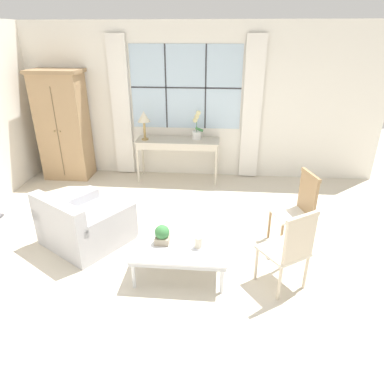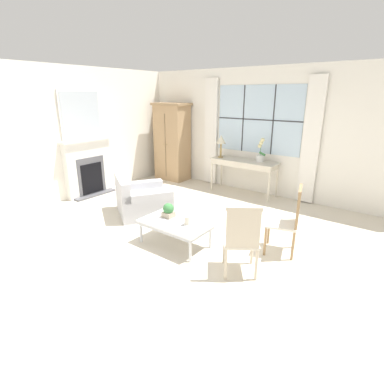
# 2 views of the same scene
# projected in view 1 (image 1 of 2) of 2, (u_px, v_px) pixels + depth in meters

# --- Properties ---
(ground_plane) EXTENTS (14.00, 14.00, 0.00)m
(ground_plane) POSITION_uv_depth(u_px,v_px,m) (162.00, 263.00, 4.24)
(ground_plane) COLOR beige
(wall_back_windowed) EXTENTS (7.20, 0.14, 2.80)m
(wall_back_windowed) POSITION_uv_depth(u_px,v_px,m) (186.00, 103.00, 6.37)
(wall_back_windowed) COLOR white
(wall_back_windowed) RESTS_ON ground_plane
(armoire) EXTENTS (0.93, 0.60, 2.01)m
(armoire) POSITION_uv_depth(u_px,v_px,m) (63.00, 126.00, 6.40)
(armoire) COLOR tan
(armoire) RESTS_ON ground_plane
(console_table) EXTENTS (1.54, 0.52, 0.79)m
(console_table) POSITION_uv_depth(u_px,v_px,m) (178.00, 144.00, 6.37)
(console_table) COLOR beige
(console_table) RESTS_ON ground_plane
(table_lamp) EXTENTS (0.23, 0.23, 0.53)m
(table_lamp) POSITION_uv_depth(u_px,v_px,m) (144.00, 118.00, 6.17)
(table_lamp) COLOR #9E7F47
(table_lamp) RESTS_ON console_table
(potted_orchid) EXTENTS (0.21, 0.16, 0.53)m
(potted_orchid) POSITION_uv_depth(u_px,v_px,m) (197.00, 129.00, 6.29)
(potted_orchid) COLOR white
(potted_orchid) RESTS_ON console_table
(armchair_upholstered) EXTENTS (1.33, 1.32, 0.75)m
(armchair_upholstered) POSITION_uv_depth(u_px,v_px,m) (85.00, 225.00, 4.58)
(armchair_upholstered) COLOR #B2B2B7
(armchair_upholstered) RESTS_ON ground_plane
(side_chair_wooden) EXTENTS (0.54, 0.54, 1.01)m
(side_chair_wooden) POSITION_uv_depth(u_px,v_px,m) (299.00, 206.00, 4.41)
(side_chair_wooden) COLOR white
(side_chair_wooden) RESTS_ON ground_plane
(accent_chair_wooden) EXTENTS (0.61, 0.61, 0.98)m
(accent_chair_wooden) POSITION_uv_depth(u_px,v_px,m) (291.00, 247.00, 3.59)
(accent_chair_wooden) COLOR beige
(accent_chair_wooden) RESTS_ON ground_plane
(coffee_table) EXTENTS (1.07, 0.60, 0.38)m
(coffee_table) POSITION_uv_depth(u_px,v_px,m) (180.00, 251.00, 3.89)
(coffee_table) COLOR silver
(coffee_table) RESTS_ON ground_plane
(potted_plant_small) EXTENTS (0.17, 0.17, 0.23)m
(potted_plant_small) POSITION_uv_depth(u_px,v_px,m) (162.00, 234.00, 3.93)
(potted_plant_small) COLOR tan
(potted_plant_small) RESTS_ON coffee_table
(pillar_candle) EXTENTS (0.12, 0.12, 0.15)m
(pillar_candle) POSITION_uv_depth(u_px,v_px,m) (198.00, 243.00, 3.86)
(pillar_candle) COLOR silver
(pillar_candle) RESTS_ON coffee_table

